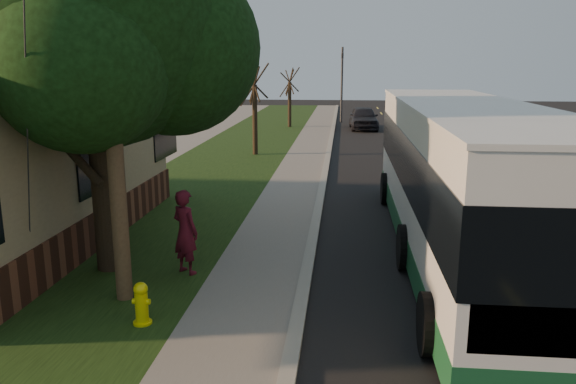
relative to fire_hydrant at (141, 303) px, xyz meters
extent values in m
plane|color=black|center=(2.60, 0.00, -0.43)|extent=(120.00, 120.00, 0.00)
cube|color=black|center=(6.60, 10.00, -0.43)|extent=(8.00, 80.00, 0.01)
cube|color=gray|center=(2.60, 10.00, -0.37)|extent=(0.25, 80.00, 0.12)
cube|color=slate|center=(1.60, 10.00, -0.39)|extent=(2.00, 80.00, 0.08)
cube|color=black|center=(-1.90, 10.00, -0.40)|extent=(5.00, 80.00, 0.07)
cylinder|color=yellow|center=(0.00, 0.00, -0.09)|extent=(0.22, 0.22, 0.55)
sphere|color=yellow|center=(0.00, 0.00, 0.26)|extent=(0.24, 0.24, 0.24)
cylinder|color=yellow|center=(0.00, 0.00, 0.04)|extent=(0.30, 0.10, 0.10)
cylinder|color=yellow|center=(0.00, 0.00, 0.04)|extent=(0.10, 0.18, 0.10)
cylinder|color=yellow|center=(0.00, 0.00, -0.34)|extent=(0.32, 0.32, 0.04)
cylinder|color=#473321|center=(-0.70, 1.00, 4.14)|extent=(0.30, 0.30, 9.00)
cylinder|color=#2D2D30|center=(-1.60, -0.10, 3.37)|extent=(2.52, 3.21, 7.60)
cylinder|color=black|center=(-1.60, 2.50, 1.64)|extent=(0.56, 0.56, 4.00)
sphere|color=black|center=(-1.60, 2.50, 4.84)|extent=(5.20, 5.20, 5.20)
sphere|color=black|center=(-0.20, 3.10, 4.24)|extent=(3.60, 3.60, 3.60)
sphere|color=black|center=(-2.80, 2.10, 4.54)|extent=(3.80, 3.80, 3.80)
sphere|color=black|center=(-1.30, 1.20, 3.94)|extent=(3.20, 3.20, 3.20)
sphere|color=black|center=(-2.20, 3.90, 5.24)|extent=(3.40, 3.40, 3.40)
cylinder|color=black|center=(-0.90, 18.00, 1.29)|extent=(0.24, 0.24, 3.30)
cylinder|color=black|center=(-0.90, 18.00, 2.94)|extent=(1.38, 0.57, 2.01)
cylinder|color=black|center=(-0.90, 18.00, 2.94)|extent=(0.74, 1.21, 1.58)
cylinder|color=black|center=(-0.90, 18.00, 2.94)|extent=(0.65, 1.05, 1.95)
cylinder|color=black|center=(-0.90, 18.00, 2.94)|extent=(1.28, 0.53, 1.33)
cylinder|color=black|center=(-0.90, 18.00, 2.94)|extent=(0.75, 1.21, 1.70)
cylinder|color=black|center=(-0.40, 30.00, 1.15)|extent=(0.24, 0.24, 3.03)
cylinder|color=black|center=(-0.40, 30.00, 2.66)|extent=(1.38, 0.57, 2.01)
cylinder|color=black|center=(-0.40, 30.00, 2.66)|extent=(0.74, 1.21, 1.58)
cylinder|color=black|center=(-0.40, 30.00, 2.66)|extent=(0.65, 1.05, 1.95)
cylinder|color=black|center=(-0.40, 30.00, 2.66)|extent=(1.28, 0.53, 1.33)
cylinder|color=black|center=(-0.40, 30.00, 2.66)|extent=(0.75, 1.21, 1.70)
cylinder|color=#2D2D30|center=(3.10, 34.00, 2.32)|extent=(0.16, 0.16, 5.50)
imported|color=black|center=(3.10, 34.00, 4.07)|extent=(0.18, 0.22, 1.10)
cube|color=silver|center=(6.03, 4.30, 1.56)|extent=(2.69, 12.91, 2.91)
cube|color=#164F2B|center=(6.03, 4.30, 0.05)|extent=(2.71, 12.93, 0.59)
cube|color=black|center=(6.03, 4.30, 1.77)|extent=(2.73, 12.95, 1.18)
cube|color=#FFF2CC|center=(5.22, -2.13, 0.16)|extent=(0.27, 0.04, 0.16)
cube|color=silver|center=(6.03, 4.30, 3.03)|extent=(2.74, 12.96, 0.08)
cylinder|color=black|center=(4.69, -0.43, 0.06)|extent=(0.30, 0.99, 0.99)
cylinder|color=black|center=(4.69, 3.23, 0.06)|extent=(0.30, 0.99, 0.99)
cylinder|color=black|center=(7.38, 3.23, 0.06)|extent=(0.30, 0.99, 0.99)
cylinder|color=black|center=(4.69, 9.04, 0.06)|extent=(0.30, 0.99, 0.99)
cylinder|color=black|center=(7.38, 9.04, 0.06)|extent=(0.30, 0.99, 0.99)
imported|color=#4E0F1C|center=(0.10, 2.39, 0.53)|extent=(0.78, 0.71, 1.78)
cube|color=black|center=(-1.73, 2.87, -0.29)|extent=(0.60, 0.89, 0.02)
cylinder|color=silver|center=(-1.59, 2.60, -0.33)|extent=(0.20, 0.14, 0.06)
cylinder|color=silver|center=(-1.87, 3.15, -0.33)|extent=(0.20, 0.14, 0.06)
cube|color=black|center=(-5.32, 8.02, 0.19)|extent=(1.60, 1.41, 1.16)
cube|color=black|center=(-5.32, 8.02, 0.80)|extent=(1.66, 1.47, 0.08)
imported|color=black|center=(4.62, 29.70, 0.33)|extent=(1.97, 4.53, 1.52)
camera|label=1|loc=(3.31, -8.45, 3.94)|focal=35.00mm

